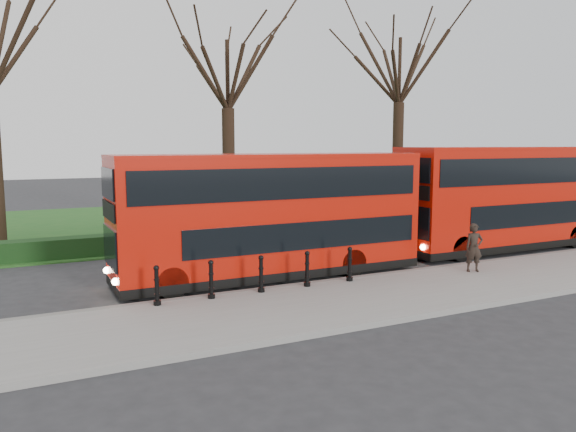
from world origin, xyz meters
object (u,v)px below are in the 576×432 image
bus_lead (271,216)px  pedestrian (474,248)px  bollard_row (261,275)px  bus_rear (513,198)px

bus_lead → pedestrian: bearing=-24.2°
bollard_row → bus_lead: 2.70m
bus_rear → pedestrian: bus_rear is taller
bus_lead → bollard_row: bearing=-121.8°
bollard_row → pedestrian: size_ratio=3.80×
bollard_row → bus_rear: 12.51m
pedestrian → bus_lead: bearing=177.1°
bollard_row → pedestrian: (7.26, -0.72, 0.29)m
bollard_row → bus_rear: bearing=10.5°
bus_lead → bus_rear: size_ratio=0.96×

